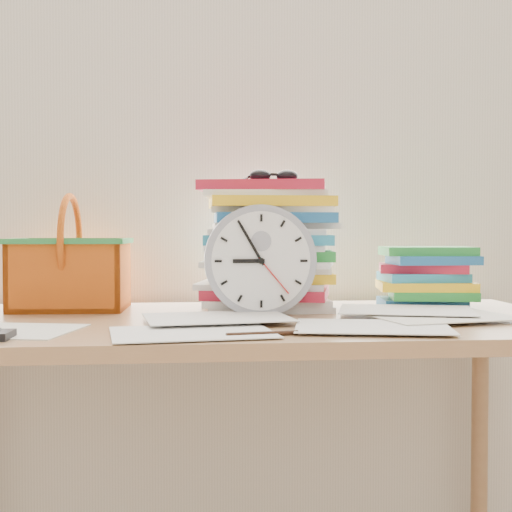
{
  "coord_description": "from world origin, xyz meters",
  "views": [
    {
      "loc": [
        -0.13,
        0.08,
        0.94
      ],
      "look_at": [
        0.02,
        1.6,
        0.88
      ],
      "focal_mm": 50.0,
      "sensor_mm": 36.0,
      "label": 1
    }
  ],
  "objects": [
    {
      "name": "basket",
      "position": [
        -0.4,
        1.81,
        0.88
      ],
      "size": [
        0.28,
        0.22,
        0.27
      ],
      "primitive_type": null,
      "rotation": [
        0.0,
        0.0,
        -0.05
      ],
      "color": "orange",
      "rests_on": "desk"
    },
    {
      "name": "clock",
      "position": [
        0.03,
        1.63,
        0.87
      ],
      "size": [
        0.24,
        0.05,
        0.24
      ],
      "primitive_type": "cylinder",
      "rotation": [
        1.57,
        0.0,
        0.0
      ],
      "color": "#989AA8",
      "rests_on": "desk"
    },
    {
      "name": "curtain",
      "position": [
        0.0,
        1.98,
        1.3
      ],
      "size": [
        2.4,
        0.01,
        2.5
      ],
      "primitive_type": "cube",
      "color": "white",
      "rests_on": "room_shell"
    },
    {
      "name": "scattered_papers",
      "position": [
        0.0,
        1.6,
        0.76
      ],
      "size": [
        1.26,
        0.42,
        0.02
      ],
      "primitive_type": null,
      "color": "white",
      "rests_on": "desk"
    },
    {
      "name": "sunglasses",
      "position": [
        0.08,
        1.78,
        1.07
      ],
      "size": [
        0.14,
        0.12,
        0.03
      ],
      "primitive_type": null,
      "rotation": [
        0.0,
        0.0,
        0.07
      ],
      "color": "black",
      "rests_on": "paper_stack"
    },
    {
      "name": "pen",
      "position": [
        0.0,
        1.33,
        0.75
      ],
      "size": [
        0.13,
        0.03,
        0.01
      ],
      "primitive_type": "cylinder",
      "rotation": [
        0.0,
        1.57,
        0.17
      ],
      "color": "black",
      "rests_on": "desk"
    },
    {
      "name": "book_stack",
      "position": [
        0.45,
        1.78,
        0.82
      ],
      "size": [
        0.28,
        0.23,
        0.15
      ],
      "primitive_type": null,
      "rotation": [
        0.0,
        0.0,
        -0.14
      ],
      "color": "white",
      "rests_on": "desk"
    },
    {
      "name": "paper_stack",
      "position": [
        0.06,
        1.77,
        0.9
      ],
      "size": [
        0.35,
        0.3,
        0.3
      ],
      "primitive_type": null,
      "rotation": [
        0.0,
        0.0,
        -0.13
      ],
      "color": "white",
      "rests_on": "desk"
    },
    {
      "name": "desk",
      "position": [
        0.0,
        1.6,
        0.68
      ],
      "size": [
        1.4,
        0.7,
        0.75
      ],
      "color": "#9E724A",
      "rests_on": "ground"
    }
  ]
}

